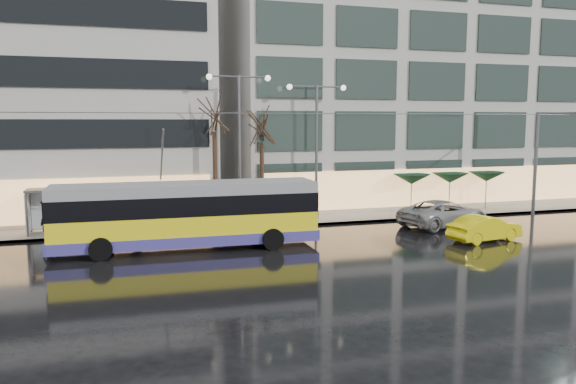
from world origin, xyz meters
name	(u,v)px	position (x,y,z in m)	size (l,w,h in m)	color
ground	(248,271)	(0.00, 0.00, 0.00)	(140.00, 140.00, 0.00)	black
sidewalk	(230,215)	(2.00, 14.00, 0.07)	(80.00, 10.00, 0.15)	gray
kerb	(247,228)	(2.00, 9.05, 0.07)	(80.00, 0.10, 0.15)	slate
building_right	(421,44)	(19.00, 19.00, 12.65)	(32.00, 14.00, 25.00)	#B3B1AB
trolleybus	(187,217)	(-1.97, 4.97, 1.64)	(13.10, 5.22, 6.04)	yellow
catenary	(233,160)	(1.00, 7.94, 4.25)	(42.24, 5.12, 7.00)	#595B60
bus_shelter	(60,200)	(-8.38, 10.69, 1.96)	(4.20, 1.60, 2.51)	#595B60
street_lamp_near	(239,128)	(2.00, 10.80, 5.99)	(3.96, 0.36, 9.03)	#595B60
street_lamp_far	(317,132)	(7.00, 10.80, 5.71)	(3.96, 0.36, 8.53)	#595B60
tree_a	(214,109)	(0.50, 11.00, 7.09)	(3.20, 3.20, 8.40)	black
tree_b	(262,121)	(3.50, 11.20, 6.40)	(3.20, 3.20, 7.70)	black
parasol_a	(412,179)	(14.00, 11.00, 2.45)	(2.50, 2.50, 2.65)	#595B60
parasol_b	(450,178)	(17.00, 11.00, 2.45)	(2.50, 2.50, 2.65)	#595B60
parasol_c	(487,177)	(20.00, 11.00, 2.45)	(2.50, 2.50, 2.65)	#595B60
taxi_b	(485,228)	(13.52, 2.21, 0.70)	(1.47, 4.23, 1.39)	#FFED0D
sedan_silver	(443,213)	(13.73, 6.58, 0.81)	(2.68, 5.82, 1.62)	#9F9EA3
pedestrian_a	(134,201)	(-4.34, 11.60, 1.64)	(1.26, 1.27, 2.19)	black
pedestrian_b	(135,214)	(-4.29, 10.80, 0.97)	(0.81, 0.63, 1.63)	black
pedestrian_c	(49,217)	(-8.86, 9.40, 1.27)	(1.33, 1.20, 2.11)	black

